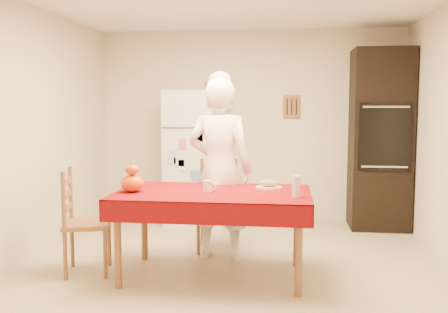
% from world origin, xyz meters
% --- Properties ---
extents(floor, '(4.50, 4.50, 0.00)m').
position_xyz_m(floor, '(0.00, 0.00, 0.00)').
color(floor, tan).
rests_on(floor, ground).
extents(room_shell, '(4.02, 4.52, 2.51)m').
position_xyz_m(room_shell, '(0.00, 0.00, 1.62)').
color(room_shell, beige).
rests_on(room_shell, ground).
extents(refrigerator, '(0.75, 0.74, 1.70)m').
position_xyz_m(refrigerator, '(-0.65, 1.88, 0.85)').
color(refrigerator, white).
rests_on(refrigerator, floor).
extents(oven_cabinet, '(0.70, 0.62, 2.20)m').
position_xyz_m(oven_cabinet, '(1.63, 1.93, 1.10)').
color(oven_cabinet, black).
rests_on(oven_cabinet, floor).
extents(dining_table, '(1.70, 1.00, 0.76)m').
position_xyz_m(dining_table, '(-0.14, -0.11, 0.69)').
color(dining_table, brown).
rests_on(dining_table, floor).
extents(chair_far, '(0.44, 0.42, 0.95)m').
position_xyz_m(chair_far, '(-0.22, 0.74, 0.51)').
color(chair_far, brown).
rests_on(chair_far, floor).
extents(chair_left, '(0.49, 0.51, 0.95)m').
position_xyz_m(chair_left, '(-1.34, -0.18, 0.51)').
color(chair_left, brown).
rests_on(chair_left, floor).
extents(seated_woman, '(0.72, 0.54, 1.78)m').
position_xyz_m(seated_woman, '(-0.16, 0.42, 0.89)').
color(seated_woman, white).
rests_on(seated_woman, floor).
extents(coffee_mug, '(0.08, 0.08, 0.10)m').
position_xyz_m(coffee_mug, '(-0.19, -0.14, 0.81)').
color(coffee_mug, white).
rests_on(coffee_mug, dining_table).
extents(pumpkin_lower, '(0.20, 0.20, 0.15)m').
position_xyz_m(pumpkin_lower, '(-0.84, -0.22, 0.84)').
color(pumpkin_lower, '#E66105').
rests_on(pumpkin_lower, dining_table).
extents(pumpkin_upper, '(0.12, 0.12, 0.09)m').
position_xyz_m(pumpkin_upper, '(-0.84, -0.22, 0.96)').
color(pumpkin_upper, '#E35205').
rests_on(pumpkin_upper, pumpkin_lower).
extents(wine_glass, '(0.07, 0.07, 0.18)m').
position_xyz_m(wine_glass, '(0.58, -0.29, 0.85)').
color(wine_glass, silver).
rests_on(wine_glass, dining_table).
extents(bread_plate, '(0.24, 0.24, 0.02)m').
position_xyz_m(bread_plate, '(0.34, 0.10, 0.77)').
color(bread_plate, white).
rests_on(bread_plate, dining_table).
extents(bread_loaf, '(0.18, 0.10, 0.06)m').
position_xyz_m(bread_loaf, '(0.34, 0.10, 0.81)').
color(bread_loaf, '#A2764F').
rests_on(bread_loaf, bread_plate).
extents(spice_jar_left, '(0.05, 0.05, 0.10)m').
position_xyz_m(spice_jar_left, '(-0.53, 1.93, 1.75)').
color(spice_jar_left, brown).
rests_on(spice_jar_left, refrigerator).
extents(spice_jar_mid, '(0.05, 0.05, 0.10)m').
position_xyz_m(spice_jar_mid, '(-0.44, 1.93, 1.75)').
color(spice_jar_mid, '#95611B').
rests_on(spice_jar_mid, refrigerator).
extents(spice_jar_right, '(0.05, 0.05, 0.10)m').
position_xyz_m(spice_jar_right, '(-0.36, 1.93, 1.75)').
color(spice_jar_right, '#945C1B').
rests_on(spice_jar_right, refrigerator).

